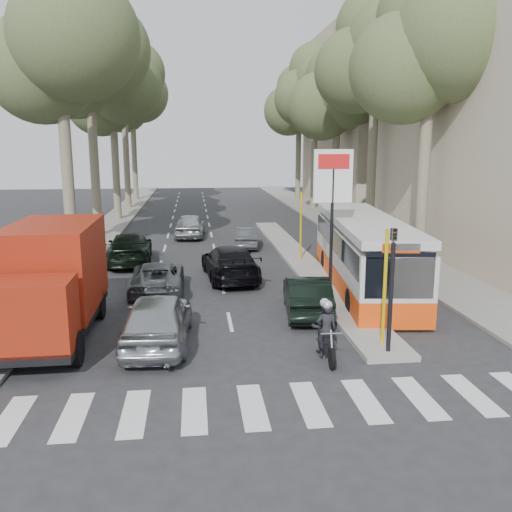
{
  "coord_description": "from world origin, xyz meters",
  "views": [
    {
      "loc": [
        -2.01,
        -15.14,
        5.75
      ],
      "look_at": [
        0.31,
        4.95,
        1.6
      ],
      "focal_mm": 38.0,
      "sensor_mm": 36.0,
      "label": 1
    }
  ],
  "objects": [
    {
      "name": "ground",
      "position": [
        0.0,
        0.0,
        0.0
      ],
      "size": [
        120.0,
        120.0,
        0.0
      ],
      "primitive_type": "plane",
      "color": "#28282B",
      "rests_on": "ground"
    },
    {
      "name": "sidewalk_right",
      "position": [
        8.6,
        25.0,
        0.06
      ],
      "size": [
        3.2,
        70.0,
        0.12
      ],
      "primitive_type": "cube",
      "color": "gray",
      "rests_on": "ground"
    },
    {
      "name": "median_left",
      "position": [
        -8.0,
        28.0,
        0.06
      ],
      "size": [
        2.4,
        64.0,
        0.12
      ],
      "primitive_type": "cube",
      "color": "gray",
      "rests_on": "ground"
    },
    {
      "name": "traffic_island",
      "position": [
        3.25,
        11.0,
        0.08
      ],
      "size": [
        1.5,
        26.0,
        0.16
      ],
      "primitive_type": "cube",
      "color": "gray",
      "rests_on": "ground"
    },
    {
      "name": "building_far",
      "position": [
        15.5,
        34.0,
        8.0
      ],
      "size": [
        11.0,
        20.0,
        16.0
      ],
      "primitive_type": "cube",
      "color": "#B7A88E",
      "rests_on": "ground"
    },
    {
      "name": "billboard",
      "position": [
        3.25,
        5.0,
        3.7
      ],
      "size": [
        1.5,
        12.1,
        5.6
      ],
      "color": "yellow",
      "rests_on": "ground"
    },
    {
      "name": "traffic_light_island",
      "position": [
        3.25,
        -1.5,
        2.49
      ],
      "size": [
        0.16,
        0.41,
        3.6
      ],
      "color": "black",
      "rests_on": "ground"
    },
    {
      "name": "tree_l_a",
      "position": [
        -7.87,
        12.11,
        10.38
      ],
      "size": [
        7.4,
        7.2,
        14.1
      ],
      "color": "#6B604C",
      "rests_on": "ground"
    },
    {
      "name": "tree_l_b",
      "position": [
        -7.97,
        20.11,
        11.07
      ],
      "size": [
        7.4,
        7.2,
        14.88
      ],
      "color": "#6B604C",
      "rests_on": "ground"
    },
    {
      "name": "tree_l_c",
      "position": [
        -7.77,
        28.11,
        10.04
      ],
      "size": [
        7.4,
        7.2,
        13.71
      ],
      "color": "#6B604C",
      "rests_on": "ground"
    },
    {
      "name": "tree_l_d",
      "position": [
        -7.87,
        36.11,
        11.76
      ],
      "size": [
        7.4,
        7.2,
        15.66
      ],
      "color": "#6B604C",
      "rests_on": "ground"
    },
    {
      "name": "tree_l_e",
      "position": [
        -7.97,
        44.11,
        10.73
      ],
      "size": [
        7.4,
        7.2,
        14.49
      ],
      "color": "#6B604C",
      "rests_on": "ground"
    },
    {
      "name": "tree_r_a",
      "position": [
        9.13,
        10.11,
        10.38
      ],
      "size": [
        7.4,
        7.2,
        14.1
      ],
      "color": "#6B604C",
      "rests_on": "ground"
    },
    {
      "name": "tree_r_b",
      "position": [
        9.23,
        18.11,
        11.42
      ],
      "size": [
        7.4,
        7.2,
        15.27
      ],
      "color": "#6B604C",
      "rests_on": "ground"
    },
    {
      "name": "tree_r_c",
      "position": [
        9.03,
        26.11,
        9.69
      ],
      "size": [
        7.4,
        7.2,
        13.32
      ],
      "color": "#6B604C",
      "rests_on": "ground"
    },
    {
      "name": "tree_r_d",
      "position": [
        9.13,
        34.11,
        11.07
      ],
      "size": [
        7.4,
        7.2,
        14.88
      ],
      "color": "#6B604C",
      "rests_on": "ground"
    },
    {
      "name": "tree_r_e",
      "position": [
        9.23,
        42.11,
        10.38
      ],
      "size": [
        7.4,
        7.2,
        14.1
      ],
      "color": "#6B604C",
      "rests_on": "ground"
    },
    {
      "name": "silver_hatchback",
      "position": [
        -3.13,
        0.16,
        0.78
      ],
      "size": [
        2.09,
        4.69,
        1.57
      ],
      "primitive_type": "imported",
      "rotation": [
        0.0,
        0.0,
        3.09
      ],
      "color": "#A6ABAF",
      "rests_on": "ground"
    },
    {
      "name": "dark_hatchback",
      "position": [
        1.8,
        2.55,
        0.68
      ],
      "size": [
        1.86,
        4.23,
        1.35
      ],
      "primitive_type": "imported",
      "rotation": [
        0.0,
        0.0,
        3.03
      ],
      "color": "black",
      "rests_on": "ground"
    },
    {
      "name": "queue_car_a",
      "position": [
        -3.5,
        6.0,
        0.62
      ],
      "size": [
        2.1,
        4.46,
        1.23
      ],
      "primitive_type": "imported",
      "rotation": [
        0.0,
        0.0,
        3.15
      ],
      "color": "#53575B",
      "rests_on": "ground"
    },
    {
      "name": "queue_car_b",
      "position": [
        -0.5,
        7.87,
        0.74
      ],
      "size": [
        2.53,
        5.27,
        1.48
      ],
      "primitive_type": "imported",
      "rotation": [
        0.0,
        0.0,
        3.23
      ],
      "color": "black",
      "rests_on": "ground"
    },
    {
      "name": "queue_car_c",
      "position": [
        -2.27,
        19.18,
        0.76
      ],
      "size": [
        2.06,
        4.55,
        1.51
      ],
      "primitive_type": "imported",
      "rotation": [
        0.0,
        0.0,
        3.08
      ],
      "color": "#AAAEB3",
      "rests_on": "ground"
    },
    {
      "name": "queue_car_d",
      "position": [
        1.0,
        15.21,
        0.58
      ],
      "size": [
        1.7,
        3.67,
        1.17
      ],
      "primitive_type": "imported",
      "rotation": [
        0.0,
        0.0,
        3.01
      ],
      "color": "#4B4F53",
      "rests_on": "ground"
    },
    {
      "name": "queue_car_e",
      "position": [
        -5.2,
        11.66,
        0.76
      ],
      "size": [
        2.42,
        5.32,
        1.51
      ],
      "primitive_type": "imported",
      "rotation": [
        0.0,
        0.0,
        3.2
      ],
      "color": "black",
      "rests_on": "ground"
    },
    {
      "name": "red_truck",
      "position": [
        -6.3,
        1.17,
        1.8
      ],
      "size": [
        2.52,
        6.43,
        3.41
      ],
      "rotation": [
        0.0,
        0.0,
        0.01
      ],
      "color": "black",
      "rests_on": "ground"
    },
    {
      "name": "city_bus",
      "position": [
        4.8,
        5.8,
        1.54
      ],
      "size": [
        3.61,
        11.31,
        2.93
      ],
      "rotation": [
        0.0,
        0.0,
        -0.11
      ],
      "color": "#F6480D",
      "rests_on": "ground"
    },
    {
      "name": "motorcycle",
      "position": [
        1.51,
        -1.29,
        0.76
      ],
      "size": [
        0.72,
        1.97,
        1.67
      ],
      "rotation": [
        0.0,
        0.0,
        -0.03
      ],
      "color": "black",
      "rests_on": "ground"
    },
    {
      "name": "pedestrian_near",
      "position": [
        7.2,
        9.89,
        1.05
      ],
      "size": [
        1.08,
        1.2,
        1.87
      ],
      "primitive_type": "imported",
      "rotation": [
        0.0,
        0.0,
        2.2
      ],
      "color": "#463752",
      "rests_on": "sidewalk_right"
    },
    {
      "name": "pedestrian_far",
      "position": [
        8.66,
        13.18,
        1.08
      ],
      "size": [
        1.32,
        1.2,
        1.93
      ],
      "primitive_type": "imported",
      "rotation": [
        0.0,
        0.0,
        3.8
      ],
      "color": "#726355",
      "rests_on": "sidewalk_right"
    }
  ]
}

